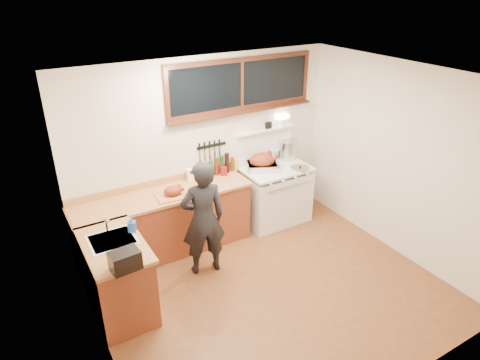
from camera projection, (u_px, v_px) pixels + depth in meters
ground_plane at (271, 290)px, 5.33m from camera, size 4.00×3.50×0.02m
room_shell at (276, 169)px, 4.61m from camera, size 4.10×3.60×2.65m
counter_back at (165, 223)px, 5.89m from camera, size 2.44×0.64×1.00m
counter_left at (117, 277)px, 4.84m from camera, size 0.64×1.09×0.90m
sink_unit at (113, 244)px, 4.73m from camera, size 0.50×0.45×0.37m
vintage_stove at (274, 192)px, 6.68m from camera, size 1.02×0.74×1.61m
back_window at (242, 90)px, 6.04m from camera, size 2.32×0.13×0.77m
left_doorway at (113, 305)px, 3.52m from camera, size 0.02×1.04×2.17m
knife_strip at (211, 147)px, 6.14m from camera, size 0.46×0.03×0.28m
man at (203, 219)px, 5.35m from camera, size 0.62×0.46×1.56m
soap_bottle at (132, 224)px, 4.82m from camera, size 0.12×0.12×0.20m
toaster at (125, 260)px, 4.21m from camera, size 0.31×0.23×0.20m
cutting_board at (173, 192)px, 5.62m from camera, size 0.48×0.38×0.15m
roast_turkey at (262, 163)px, 6.39m from camera, size 0.58×0.52×0.26m
stockpot at (287, 149)px, 6.77m from camera, size 0.41×0.41×0.29m
saucepan at (271, 156)px, 6.74m from camera, size 0.19×0.30×0.13m
pot_lid at (300, 168)px, 6.44m from camera, size 0.29×0.29×0.04m
coffee_tin at (223, 171)px, 6.21m from camera, size 0.10×0.09×0.13m
pitcher at (190, 175)px, 6.03m from camera, size 0.12×0.12×0.18m
bottle_cluster at (222, 165)px, 6.24m from camera, size 0.56×0.07×0.30m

